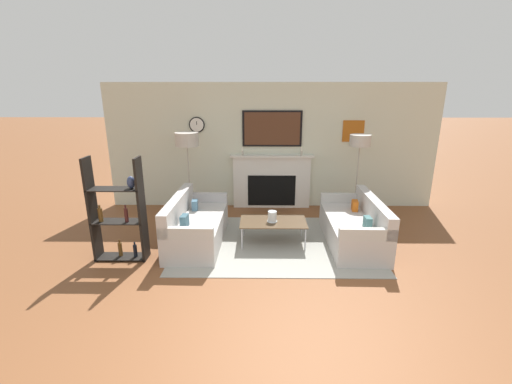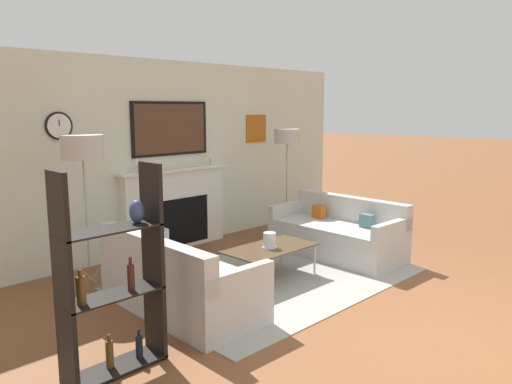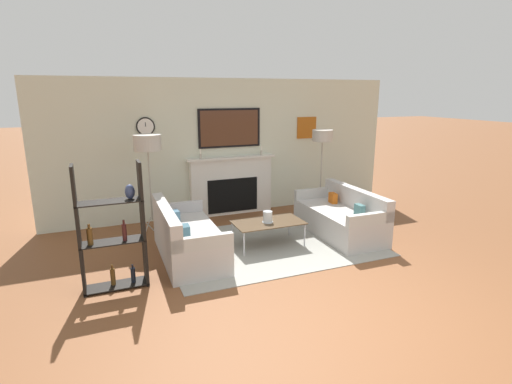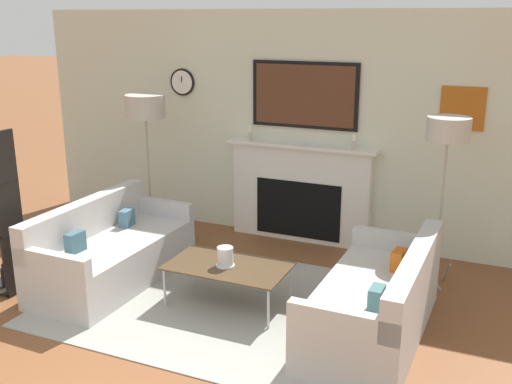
{
  "view_description": "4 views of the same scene",
  "coord_description": "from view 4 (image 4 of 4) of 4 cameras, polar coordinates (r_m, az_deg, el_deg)",
  "views": [
    {
      "loc": [
        -0.26,
        -3.01,
        2.56
      ],
      "look_at": [
        -0.33,
        2.87,
        0.78
      ],
      "focal_mm": 24.0,
      "sensor_mm": 36.0,
      "label": 1
    },
    {
      "loc": [
        -4.21,
        -1.51,
        2.04
      ],
      "look_at": [
        -0.04,
        2.64,
        1.04
      ],
      "focal_mm": 35.0,
      "sensor_mm": 36.0,
      "label": 2
    },
    {
      "loc": [
        -2.53,
        -3.17,
        2.43
      ],
      "look_at": [
        -0.14,
        2.68,
        0.85
      ],
      "focal_mm": 28.0,
      "sensor_mm": 36.0,
      "label": 3
    },
    {
      "loc": [
        2.26,
        -2.16,
        2.62
      ],
      "look_at": [
        0.02,
        2.97,
        0.97
      ],
      "focal_mm": 42.0,
      "sensor_mm": 36.0,
      "label": 4
    }
  ],
  "objects": [
    {
      "name": "floor_lamp_right",
      "position": [
        5.96,
        17.85,
        5.48
      ],
      "size": [
        0.41,
        0.41,
        1.72
      ],
      "color": "#9E998E",
      "rests_on": "ground_plane"
    },
    {
      "name": "fireplace_wall",
      "position": [
        7.11,
        4.62,
        4.97
      ],
      "size": [
        7.2,
        0.28,
        2.7
      ],
      "color": "beige",
      "rests_on": "ground_plane"
    },
    {
      "name": "couch_left",
      "position": [
        6.3,
        -13.68,
        -5.74
      ],
      "size": [
        0.86,
        1.83,
        0.82
      ],
      "color": "#B9B5B1",
      "rests_on": "ground_plane"
    },
    {
      "name": "couch_right",
      "position": [
        5.23,
        11.43,
        -10.41
      ],
      "size": [
        0.86,
        1.85,
        0.8
      ],
      "color": "#B9B5B1",
      "rests_on": "ground_plane"
    },
    {
      "name": "hurricane_candle",
      "position": [
        5.55,
        -2.95,
        -6.28
      ],
      "size": [
        0.17,
        0.17,
        0.18
      ],
      "color": "silver",
      "rests_on": "coffee_table"
    },
    {
      "name": "area_rug",
      "position": [
        5.75,
        -2.34,
        -10.65
      ],
      "size": [
        3.35,
        2.37,
        0.01
      ],
      "color": "gray",
      "rests_on": "ground_plane"
    },
    {
      "name": "coffee_table",
      "position": [
        5.6,
        -2.69,
        -7.22
      ],
      "size": [
        1.12,
        0.64,
        0.4
      ],
      "color": "#4C3823",
      "rests_on": "ground_plane"
    },
    {
      "name": "floor_lamp_left",
      "position": [
        7.12,
        -10.5,
        7.88
      ],
      "size": [
        0.46,
        0.46,
        1.76
      ],
      "color": "#9E998E",
      "rests_on": "ground_plane"
    }
  ]
}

